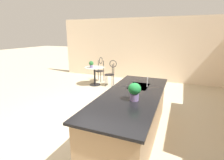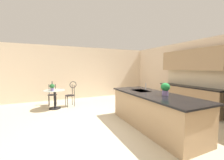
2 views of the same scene
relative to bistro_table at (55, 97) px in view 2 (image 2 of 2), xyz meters
The scene contains 12 objects.
ground_plane 3.08m from the bistro_table, 29.88° to the left, with size 40.00×40.00×0.00m, color beige.
wall_back 5.88m from the bistro_table, 62.98° to the left, with size 9.00×0.12×2.70m, color beige.
wall_left_window 2.40m from the bistro_table, 136.88° to the left, with size 0.12×7.80×2.70m, color beige.
kitchen_island 3.77m from the bistro_table, 38.85° to the left, with size 2.80×1.06×0.92m.
back_counter_run 5.23m from the bistro_table, 64.63° to the left, with size 2.44×0.64×1.52m.
upper_cabinet_run 5.40m from the bistro_table, 64.50° to the left, with size 2.40×0.36×0.76m.
bistro_table is the anchor object (origin of this frame).
chair_near_window 0.67m from the bistro_table, 101.71° to the left, with size 0.44×0.51×1.04m.
chair_by_island 0.65m from the bistro_table, behind, with size 0.49×0.40×1.04m.
sink_faucet 3.54m from the bistro_table, 46.82° to the left, with size 0.02×0.02×0.22m, color #B2B5BA.
potted_plant_on_table 0.46m from the bistro_table, 32.69° to the right, with size 0.18×0.18×0.26m.
potted_plant_counter_near 4.14m from the bistro_table, 37.55° to the left, with size 0.22×0.22×0.31m.
Camera 2 is at (3.21, -1.65, 1.60)m, focal length 22.35 mm.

